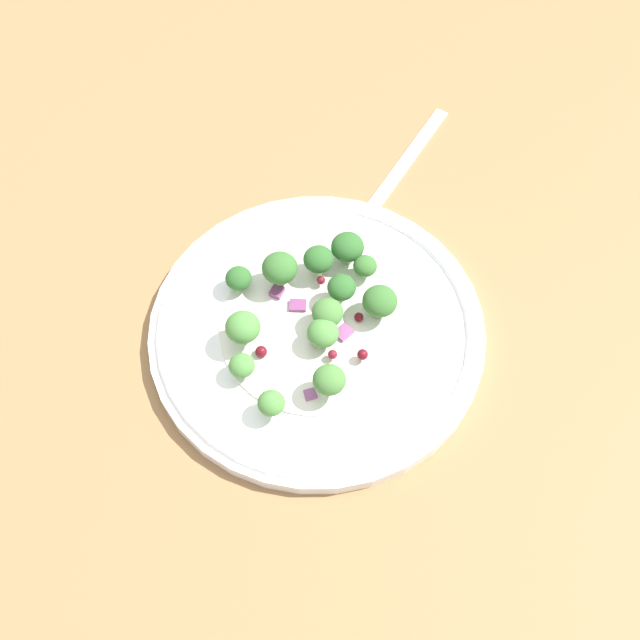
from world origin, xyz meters
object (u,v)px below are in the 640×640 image
broccoli_floret_2 (280,269)px  plate (320,332)px  broccoli_floret_0 (380,302)px  broccoli_floret_1 (346,291)px  fork (391,182)px

broccoli_floret_2 → plate: bearing=165.7°
broccoli_floret_0 → broccoli_floret_1: broccoli_floret_0 is taller
plate → broccoli_floret_0: (-2.83, -4.09, 2.34)cm
broccoli_floret_0 → fork: 15.35cm
fork → broccoli_floret_0: bearing=122.1°
plate → broccoli_floret_0: broccoli_floret_0 is taller
broccoli_floret_2 → fork: 15.86cm
broccoli_floret_0 → broccoli_floret_1: 2.81cm
plate → broccoli_floret_2: bearing=-14.3°
fork → broccoli_floret_2: bearing=89.7°
broccoli_floret_1 → plate: bearing=86.9°
plate → fork: size_ratio=1.46×
broccoli_floret_0 → broccoli_floret_2: broccoli_floret_2 is taller
plate → broccoli_floret_1: broccoli_floret_1 is taller
broccoli_floret_1 → fork: (5.35, -13.68, -3.04)cm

